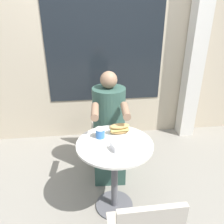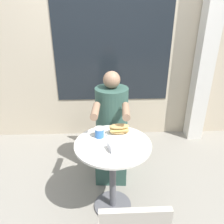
# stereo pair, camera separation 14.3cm
# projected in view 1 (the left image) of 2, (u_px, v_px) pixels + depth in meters

# --- Properties ---
(ground_plane) EXTENTS (8.00, 8.00, 0.00)m
(ground_plane) POSITION_uv_depth(u_px,v_px,m) (114.00, 205.00, 2.12)
(ground_plane) COLOR gray
(storefront_wall) EXTENTS (8.00, 0.09, 2.80)m
(storefront_wall) POSITION_uv_depth(u_px,v_px,m) (101.00, 38.00, 2.84)
(storefront_wall) COLOR #B7A88E
(storefront_wall) RESTS_ON ground_plane
(lattice_pillar) EXTENTS (0.21, 0.21, 2.40)m
(lattice_pillar) POSITION_uv_depth(u_px,v_px,m) (195.00, 54.00, 2.91)
(lattice_pillar) COLOR beige
(lattice_pillar) RESTS_ON ground_plane
(cafe_table) EXTENTS (0.65, 0.65, 0.71)m
(cafe_table) POSITION_uv_depth(u_px,v_px,m) (115.00, 162.00, 1.90)
(cafe_table) COLOR beige
(cafe_table) RESTS_ON ground_plane
(diner_chair) EXTENTS (0.40, 0.40, 0.87)m
(diner_chair) POSITION_uv_depth(u_px,v_px,m) (107.00, 119.00, 2.68)
(diner_chair) COLOR #ADA393
(diner_chair) RESTS_ON ground_plane
(seated_diner) EXTENTS (0.37, 0.63, 1.19)m
(seated_diner) POSITION_uv_depth(u_px,v_px,m) (109.00, 133.00, 2.37)
(seated_diner) COLOR #2D4C42
(seated_diner) RESTS_ON ground_plane
(sandwich_on_plate) EXTENTS (0.23, 0.23, 0.10)m
(sandwich_on_plate) POSITION_uv_depth(u_px,v_px,m) (119.00, 130.00, 1.95)
(sandwich_on_plate) COLOR white
(sandwich_on_plate) RESTS_ON cafe_table
(drink_cup) EXTENTS (0.08, 0.08, 0.09)m
(drink_cup) POSITION_uv_depth(u_px,v_px,m) (100.00, 133.00, 1.89)
(drink_cup) COLOR #336BB7
(drink_cup) RESTS_ON cafe_table
(napkin_box) EXTENTS (0.12, 0.12, 0.06)m
(napkin_box) POSITION_uv_depth(u_px,v_px,m) (117.00, 147.00, 1.72)
(napkin_box) COLOR silver
(napkin_box) RESTS_ON cafe_table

